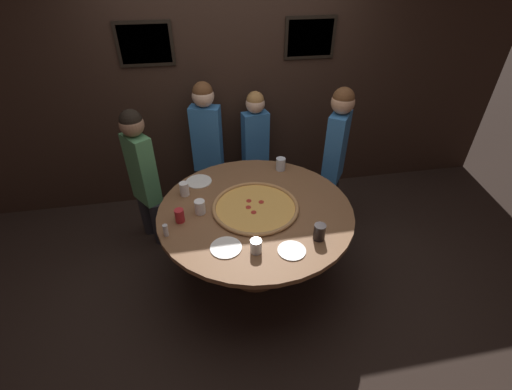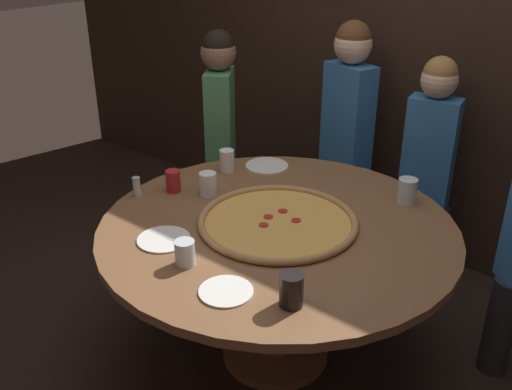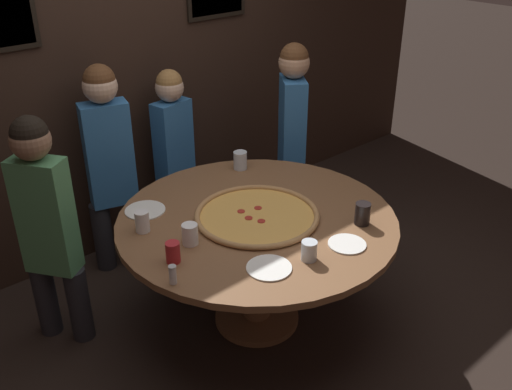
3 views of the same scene
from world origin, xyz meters
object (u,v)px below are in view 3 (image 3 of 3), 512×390
Objects in this scene: diner_far_right at (292,130)px; white_plate_beside_cup at (347,244)px; white_plate_right_side at (269,268)px; dining_table at (257,236)px; giant_pizza at (256,215)px; drink_cup_far_right at (142,221)px; diner_side_right at (110,159)px; diner_centre_back at (174,148)px; drink_cup_by_shaker at (240,160)px; drink_cup_centre_back at (363,214)px; drink_cup_far_left at (173,252)px; white_plate_far_back at (145,210)px; drink_cup_beside_pizza at (190,234)px; drink_cup_front_edge at (309,251)px; condiment_shaker at (173,274)px; diner_far_left at (46,221)px.

white_plate_beside_cup is at bearing 2.90° from diner_far_right.
white_plate_right_side is at bearing 166.07° from white_plate_beside_cup.
giant_pizza is at bearing -169.21° from dining_table.
drink_cup_far_right is 0.08× the size of diner_side_right.
drink_cup_by_shaker is at bearing 93.75° from diner_centre_back.
drink_cup_by_shaker reaches higher than dining_table.
drink_cup_far_left is (-1.00, 0.38, -0.01)m from drink_cup_centre_back.
drink_cup_centre_back is at bearing -47.98° from white_plate_far_back.
diner_centre_back is (0.65, 1.11, -0.05)m from drink_cup_beside_pizza.
white_plate_beside_cup is (0.16, -0.53, 0.13)m from dining_table.
giant_pizza is at bearing 132.11° from drink_cup_centre_back.
drink_cup_front_edge is 1.55m from diner_far_right.
white_plate_beside_cup is at bearing -48.52° from drink_cup_far_right.
condiment_shaker is (-0.70, -0.20, 0.04)m from giant_pizza.
drink_cup_far_right is 1.55m from diner_far_right.
diner_far_left is (-0.38, 0.37, -0.01)m from drink_cup_far_right.
giant_pizza is 3.05× the size of white_plate_far_back.
drink_cup_far_right is (0.04, 0.35, 0.01)m from drink_cup_far_left.
drink_cup_far_left is 0.80m from diner_far_left.
drink_cup_centre_back is 1.24m from white_plate_far_back.
diner_far_left is at bearing 12.30° from diner_centre_back.
diner_far_left is 0.96× the size of diner_side_right.
diner_side_right is (-0.32, 1.11, 0.21)m from dining_table.
diner_centre_back reaches higher than drink_cup_far_left.
drink_cup_far_right is 0.53× the size of white_plate_right_side.
drink_cup_front_edge is 0.46× the size of white_plate_right_side.
dining_table is 0.66m from white_plate_far_back.
diner_far_left is (-1.33, 1.10, -0.01)m from drink_cup_centre_back.
diner_far_left is (-0.24, 0.87, 0.00)m from condiment_shaker.
drink_cup_by_shaker is (0.91, 0.26, 0.00)m from drink_cup_far_right.
drink_cup_front_edge is 0.07× the size of diner_side_right.
drink_cup_far_right is at bearing 152.01° from giant_pizza.
drink_cup_far_right is 0.95m from drink_cup_by_shaker.
drink_cup_far_left is 0.92× the size of drink_cup_far_right.
condiment_shaker is at bearing 159.61° from white_plate_beside_cup.
diner_far_right is (1.02, 1.16, 0.04)m from drink_cup_front_edge.
drink_cup_centre_back is 0.09× the size of diner_side_right.
drink_cup_far_right is (-0.56, 0.30, 0.05)m from giant_pizza.
diner_side_right is at bearing 83.25° from drink_cup_beside_pizza.
diner_far_left is at bearing 128.02° from drink_cup_beside_pizza.
white_plate_far_back is at bearing 120.83° from white_plate_beside_cup.
diner_far_right is at bearing 48.68° from drink_cup_front_edge.
drink_cup_beside_pizza is 0.08× the size of diner_far_left.
drink_cup_far_right is at bearing 111.29° from white_plate_right_side.
dining_table is 7.04× the size of white_plate_right_side.
giant_pizza is 1.16m from diner_centre_back.
diner_centre_back reaches higher than drink_cup_centre_back.
giant_pizza is 3.14× the size of white_plate_right_side.
drink_cup_far_right is 1.14m from diner_centre_back.
white_plate_right_side is 2.33× the size of condiment_shaker.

